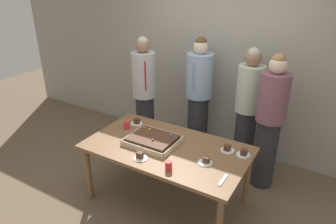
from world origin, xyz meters
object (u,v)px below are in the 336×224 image
object	(u,v)px
plated_slice_near_right	(140,157)
drink_cup_middle	(169,166)
drink_cup_nearest	(127,125)
person_striped_tie_right	(145,96)
party_table	(167,153)
person_far_right_suit	(248,109)
plated_slice_far_right	(227,149)
person_serving_front	(199,97)
person_green_shirt_behind	(270,122)
plated_slice_far_left	(137,122)
sheet_cake	(153,140)
cake_server_utensil	(223,180)
plated_slice_near_left	(206,161)
plated_slice_center_front	(244,153)

from	to	relation	value
plated_slice_near_right	drink_cup_middle	xyz separation A→B (m)	(0.36, -0.02, 0.03)
drink_cup_nearest	person_striped_tie_right	distance (m)	0.73
party_table	plated_slice_near_right	distance (m)	0.38
party_table	plated_slice_near_right	bearing A→B (deg)	-108.14
party_table	plated_slice_near_right	world-z (taller)	plated_slice_near_right
drink_cup_middle	person_striped_tie_right	distance (m)	1.62
person_far_right_suit	plated_slice_far_right	bearing A→B (deg)	35.62
person_serving_front	person_green_shirt_behind	world-z (taller)	person_serving_front
party_table	plated_slice_far_left	distance (m)	0.69
person_serving_front	party_table	bearing A→B (deg)	8.59
plated_slice_far_right	person_far_right_suit	bearing A→B (deg)	94.85
sheet_cake	plated_slice_far_right	bearing A→B (deg)	18.59
person_serving_front	person_striped_tie_right	world-z (taller)	same
drink_cup_middle	person_green_shirt_behind	bearing A→B (deg)	63.15
plated_slice_near_right	cake_server_utensil	distance (m)	0.89
sheet_cake	person_striped_tie_right	world-z (taller)	person_striped_tie_right
party_table	person_green_shirt_behind	distance (m)	1.29
plated_slice_far_left	person_serving_front	size ratio (longest dim) A/B	0.09
party_table	plated_slice_near_left	world-z (taller)	plated_slice_near_left
drink_cup_middle	person_serving_front	world-z (taller)	person_serving_front
plated_slice_near_right	cake_server_utensil	xyz separation A→B (m)	(0.88, 0.09, -0.02)
person_green_shirt_behind	person_far_right_suit	xyz separation A→B (m)	(-0.36, 0.29, -0.02)
plated_slice_far_right	cake_server_utensil	bearing A→B (deg)	-73.66
cake_server_utensil	person_green_shirt_behind	distance (m)	1.18
cake_server_utensil	drink_cup_nearest	bearing A→B (deg)	164.96
drink_cup_nearest	cake_server_utensil	xyz separation A→B (m)	(1.42, -0.38, -0.05)
person_striped_tie_right	plated_slice_near_right	bearing A→B (deg)	-6.76
person_green_shirt_behind	person_far_right_suit	distance (m)	0.46
plated_slice_near_left	person_serving_front	size ratio (longest dim) A/B	0.09
sheet_cake	plated_slice_far_left	world-z (taller)	sheet_cake
party_table	person_striped_tie_right	size ratio (longest dim) A/B	1.03
plated_slice_center_front	person_serving_front	distance (m)	1.37
party_table	person_green_shirt_behind	world-z (taller)	person_green_shirt_behind
sheet_cake	plated_slice_near_right	size ratio (longest dim) A/B	3.80
plated_slice_near_right	plated_slice_center_front	xyz separation A→B (m)	(0.91, 0.61, 0.00)
party_table	plated_slice_far_right	bearing A→B (deg)	22.63
drink_cup_middle	person_striped_tie_right	xyz separation A→B (m)	(-1.10, 1.19, 0.11)
drink_cup_middle	person_far_right_suit	size ratio (longest dim) A/B	0.06
drink_cup_nearest	person_striped_tie_right	xyz separation A→B (m)	(-0.20, 0.69, 0.11)
plated_slice_near_right	plated_slice_far_right	distance (m)	0.95
sheet_cake	person_far_right_suit	bearing A→B (deg)	59.22
plated_slice_center_front	cake_server_utensil	distance (m)	0.52
sheet_cake	person_serving_front	distance (m)	1.22
drink_cup_middle	plated_slice_center_front	bearing A→B (deg)	48.96
plated_slice_near_right	plated_slice_far_right	bearing A→B (deg)	39.73
plated_slice_far_right	drink_cup_middle	world-z (taller)	drink_cup_middle
plated_slice_near_left	plated_slice_near_right	size ratio (longest dim) A/B	1.00
party_table	plated_slice_center_front	bearing A→B (deg)	18.06
plated_slice_near_right	drink_cup_middle	world-z (taller)	drink_cup_middle
plated_slice_near_left	plated_slice_far_right	bearing A→B (deg)	72.28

